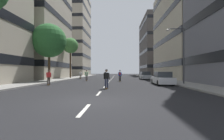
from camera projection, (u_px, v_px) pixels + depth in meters
ground_plane at (111, 79)px, 32.28m from camera, size 142.07×142.07×0.00m
sidewalk_left at (69, 78)px, 35.59m from camera, size 3.18×65.12×0.14m
sidewalk_right at (155, 78)px, 34.88m from camera, size 3.18×65.12×0.14m
lane_markings at (112, 79)px, 34.10m from camera, size 0.16×57.20×0.01m
building_left_far at (71, 35)px, 64.91m from camera, size 13.32×17.03×32.20m
building_right_mid at (196, 31)px, 34.04m from camera, size 13.32×19.79×19.91m
building_right_far at (160, 47)px, 63.53m from camera, size 13.32×20.63×21.91m
parked_car_near at (145, 76)px, 31.14m from camera, size 1.82×4.40×1.52m
parked_car_mid at (162, 79)px, 19.06m from camera, size 1.82×4.40×1.52m
street_tree_near at (49, 41)px, 25.27m from camera, size 5.20×5.20×8.77m
street_tree_mid at (70, 46)px, 36.52m from camera, size 3.43×3.43×8.91m
streetlamp_right at (180, 49)px, 19.03m from camera, size 2.13×0.30×6.50m
skater_0 at (80, 74)px, 32.95m from camera, size 0.55×0.91×1.78m
skater_1 at (105, 74)px, 40.11m from camera, size 0.57×0.92×1.78m
skater_2 at (87, 75)px, 26.86m from camera, size 0.56×0.92×1.78m
skater_3 at (120, 75)px, 25.27m from camera, size 0.55×0.91×1.78m
skater_4 at (49, 76)px, 18.42m from camera, size 0.56×0.92×1.78m
skater_5 at (106, 78)px, 14.57m from camera, size 0.54×0.91×1.78m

